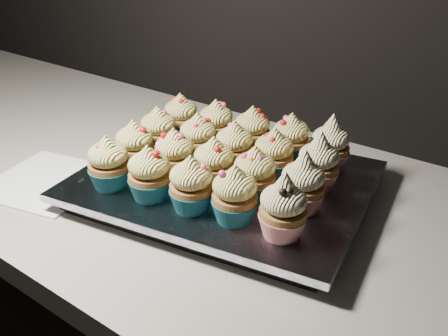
# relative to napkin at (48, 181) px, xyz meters

# --- Properties ---
(worktop) EXTENTS (2.44, 0.64, 0.04)m
(worktop) POSITION_rel_napkin_xyz_m (0.16, 0.16, -0.02)
(worktop) COLOR beige
(worktop) RESTS_ON cabinet
(napkin) EXTENTS (0.21, 0.21, 0.00)m
(napkin) POSITION_rel_napkin_xyz_m (0.00, 0.00, 0.00)
(napkin) COLOR white
(napkin) RESTS_ON worktop
(baking_tray) EXTENTS (0.45, 0.37, 0.02)m
(baking_tray) POSITION_rel_napkin_xyz_m (0.27, 0.14, 0.01)
(baking_tray) COLOR black
(baking_tray) RESTS_ON worktop
(foil_lining) EXTENTS (0.49, 0.41, 0.01)m
(foil_lining) POSITION_rel_napkin_xyz_m (0.27, 0.14, 0.03)
(foil_lining) COLOR silver
(foil_lining) RESTS_ON baking_tray
(cupcake_0) EXTENTS (0.06, 0.06, 0.08)m
(cupcake_0) POSITION_rel_napkin_xyz_m (0.14, 0.02, 0.07)
(cupcake_0) COLOR #186271
(cupcake_0) RESTS_ON foil_lining
(cupcake_1) EXTENTS (0.06, 0.06, 0.08)m
(cupcake_1) POSITION_rel_napkin_xyz_m (0.22, 0.03, 0.07)
(cupcake_1) COLOR #186271
(cupcake_1) RESTS_ON foil_lining
(cupcake_2) EXTENTS (0.06, 0.06, 0.08)m
(cupcake_2) POSITION_rel_napkin_xyz_m (0.29, 0.04, 0.07)
(cupcake_2) COLOR #186271
(cupcake_2) RESTS_ON foil_lining
(cupcake_3) EXTENTS (0.06, 0.06, 0.08)m
(cupcake_3) POSITION_rel_napkin_xyz_m (0.35, 0.05, 0.07)
(cupcake_3) COLOR #186271
(cupcake_3) RESTS_ON foil_lining
(cupcake_4) EXTENTS (0.06, 0.06, 0.10)m
(cupcake_4) POSITION_rel_napkin_xyz_m (0.42, 0.06, 0.07)
(cupcake_4) COLOR red
(cupcake_4) RESTS_ON foil_lining
(cupcake_5) EXTENTS (0.06, 0.06, 0.08)m
(cupcake_5) POSITION_rel_napkin_xyz_m (0.13, 0.08, 0.07)
(cupcake_5) COLOR #186271
(cupcake_5) RESTS_ON foil_lining
(cupcake_6) EXTENTS (0.06, 0.06, 0.08)m
(cupcake_6) POSITION_rel_napkin_xyz_m (0.20, 0.10, 0.07)
(cupcake_6) COLOR #186271
(cupcake_6) RESTS_ON foil_lining
(cupcake_7) EXTENTS (0.06, 0.06, 0.08)m
(cupcake_7) POSITION_rel_napkin_xyz_m (0.27, 0.11, 0.07)
(cupcake_7) COLOR #186271
(cupcake_7) RESTS_ON foil_lining
(cupcake_8) EXTENTS (0.06, 0.06, 0.08)m
(cupcake_8) POSITION_rel_napkin_xyz_m (0.34, 0.12, 0.07)
(cupcake_8) COLOR #186271
(cupcake_8) RESTS_ON foil_lining
(cupcake_9) EXTENTS (0.06, 0.06, 0.10)m
(cupcake_9) POSITION_rel_napkin_xyz_m (0.41, 0.13, 0.07)
(cupcake_9) COLOR red
(cupcake_9) RESTS_ON foil_lining
(cupcake_10) EXTENTS (0.06, 0.06, 0.08)m
(cupcake_10) POSITION_rel_napkin_xyz_m (0.12, 0.15, 0.07)
(cupcake_10) COLOR #186271
(cupcake_10) RESTS_ON foil_lining
(cupcake_11) EXTENTS (0.06, 0.06, 0.08)m
(cupcake_11) POSITION_rel_napkin_xyz_m (0.19, 0.17, 0.07)
(cupcake_11) COLOR #186271
(cupcake_11) RESTS_ON foil_lining
(cupcake_12) EXTENTS (0.06, 0.06, 0.08)m
(cupcake_12) POSITION_rel_napkin_xyz_m (0.26, 0.18, 0.07)
(cupcake_12) COLOR #186271
(cupcake_12) RESTS_ON foil_lining
(cupcake_13) EXTENTS (0.06, 0.06, 0.08)m
(cupcake_13) POSITION_rel_napkin_xyz_m (0.33, 0.19, 0.07)
(cupcake_13) COLOR #186271
(cupcake_13) RESTS_ON foil_lining
(cupcake_14) EXTENTS (0.06, 0.06, 0.10)m
(cupcake_14) POSITION_rel_napkin_xyz_m (0.40, 0.20, 0.07)
(cupcake_14) COLOR red
(cupcake_14) RESTS_ON foil_lining
(cupcake_15) EXTENTS (0.06, 0.06, 0.08)m
(cupcake_15) POSITION_rel_napkin_xyz_m (0.11, 0.22, 0.07)
(cupcake_15) COLOR #186271
(cupcake_15) RESTS_ON foil_lining
(cupcake_16) EXTENTS (0.06, 0.06, 0.08)m
(cupcake_16) POSITION_rel_napkin_xyz_m (0.18, 0.24, 0.07)
(cupcake_16) COLOR #186271
(cupcake_16) RESTS_ON foil_lining
(cupcake_17) EXTENTS (0.06, 0.06, 0.08)m
(cupcake_17) POSITION_rel_napkin_xyz_m (0.25, 0.25, 0.07)
(cupcake_17) COLOR #186271
(cupcake_17) RESTS_ON foil_lining
(cupcake_18) EXTENTS (0.06, 0.06, 0.08)m
(cupcake_18) POSITION_rel_napkin_xyz_m (0.32, 0.26, 0.07)
(cupcake_18) COLOR #186271
(cupcake_18) RESTS_ON foil_lining
(cupcake_19) EXTENTS (0.06, 0.06, 0.10)m
(cupcake_19) POSITION_rel_napkin_xyz_m (0.38, 0.27, 0.07)
(cupcake_19) COLOR red
(cupcake_19) RESTS_ON foil_lining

